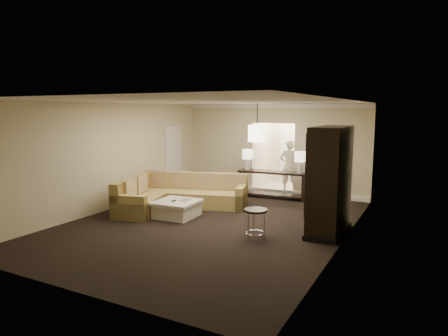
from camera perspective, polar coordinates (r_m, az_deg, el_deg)
The scene contains 19 objects.
ground at distance 9.37m, azimuth -1.94°, elevation -7.86°, with size 8.00×8.00×0.00m, color black.
wall_back at distance 12.69m, azimuth 7.00°, elevation 2.76°, with size 6.00×0.04×2.80m, color beige.
wall_front at distance 6.00m, azimuth -21.31°, elevation -3.86°, with size 6.00×0.04×2.80m, color beige.
wall_left at distance 10.88m, azimuth -15.86°, elevation 1.60°, with size 0.04×8.00×2.80m, color beige.
wall_right at distance 8.05m, azimuth 16.92°, elevation -0.69°, with size 0.04×8.00×2.80m, color beige.
ceiling at distance 9.01m, azimuth -2.03°, elevation 9.51°, with size 6.00×8.00×0.02m, color white.
crown_molding at distance 12.59m, azimuth 7.02°, elevation 8.77°, with size 6.00×0.10×0.12m, color white.
baseboard at distance 12.84m, azimuth 6.81°, elevation -3.22°, with size 6.00×0.10×0.12m, color white.
side_door at distance 13.06m, azimuth -7.23°, elevation 1.36°, with size 0.05×0.90×2.10m, color white.
foyer at distance 13.96m, azimuth 8.95°, elevation 2.80°, with size 1.44×2.02×2.80m.
sectional_sofa at distance 10.78m, azimuth -6.97°, elevation -3.84°, with size 3.13×3.01×0.89m.
coffee_table at distance 9.91m, azimuth -6.76°, elevation -5.78°, with size 1.05×1.05×0.42m.
console_table at distance 11.96m, azimuth 6.98°, elevation -2.02°, with size 2.12×0.60×0.81m.
armoire at distance 8.69m, azimuth 14.83°, elevation -2.06°, with size 0.68×1.58×2.27m.
drink_table at distance 8.21m, azimuth 4.52°, elevation -7.05°, with size 0.49×0.49×0.61m.
table_lamp_left at distance 12.12m, azimuth 3.38°, elevation 1.69°, with size 0.32×0.32×0.62m.
table_lamp_right at distance 11.65m, azimuth 10.84°, elevation 1.29°, with size 0.32×0.32×0.62m.
pendant_light at distance 11.45m, azimuth 4.73°, elevation 4.97°, with size 0.38×0.38×1.09m.
person at distance 12.88m, azimuth 9.31°, elevation 0.69°, with size 0.67×0.45×1.86m, color #EDE5C9.
Camera 1 is at (4.46, -7.82, 2.60)m, focal length 32.00 mm.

